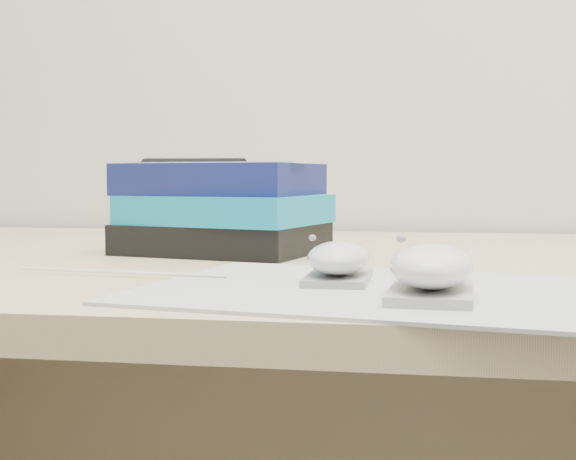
% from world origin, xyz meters
% --- Properties ---
extents(desk, '(1.60, 0.80, 0.73)m').
position_xyz_m(desk, '(0.00, 1.64, 0.50)').
color(desk, tan).
rests_on(desk, ground).
extents(mousepad, '(0.39, 0.33, 0.00)m').
position_xyz_m(mousepad, '(0.02, 1.32, 0.73)').
color(mousepad, '#92949A').
rests_on(mousepad, desk).
extents(mouse_rear, '(0.05, 0.09, 0.04)m').
position_xyz_m(mouse_rear, '(-0.01, 1.35, 0.75)').
color(mouse_rear, gray).
rests_on(mouse_rear, mousepad).
extents(mouse_front, '(0.07, 0.11, 0.05)m').
position_xyz_m(mouse_front, '(0.07, 1.28, 0.75)').
color(mouse_front, '#979699').
rests_on(mouse_front, mousepad).
extents(usb_cable, '(0.21, 0.03, 0.00)m').
position_xyz_m(usb_cable, '(-0.21, 1.37, 0.73)').
color(usb_cable, white).
rests_on(usb_cable, mousepad).
extents(book_stack, '(0.25, 0.22, 0.11)m').
position_xyz_m(book_stack, '(-0.17, 1.61, 0.78)').
color(book_stack, black).
rests_on(book_stack, desk).
extents(pouch, '(0.13, 0.09, 0.11)m').
position_xyz_m(pouch, '(-0.21, 1.63, 0.78)').
color(pouch, black).
rests_on(pouch, desk).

